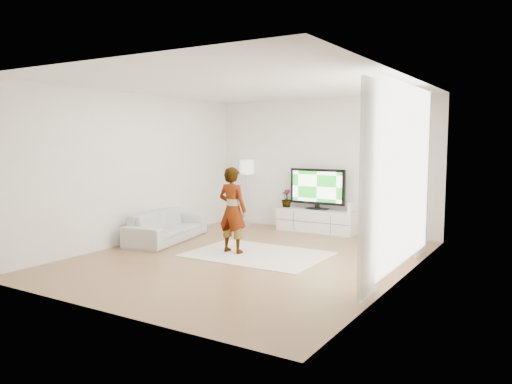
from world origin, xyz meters
The scene contains 17 objects.
floor centered at (0.00, 0.00, 0.00)m, with size 6.00×6.00×0.00m, color olive.
ceiling centered at (0.00, 0.00, 2.80)m, with size 6.00×6.00×0.00m, color white.
wall_left centered at (-2.50, 0.00, 1.40)m, with size 0.02×6.00×2.80m, color white.
wall_right centered at (2.50, 0.00, 1.40)m, with size 0.02×6.00×2.80m, color white.
wall_back centered at (0.00, 3.00, 1.40)m, with size 5.00×0.02×2.80m, color white.
wall_front centered at (0.00, -3.00, 1.40)m, with size 5.00×0.02×2.80m, color white.
window centered at (2.48, 0.30, 1.45)m, with size 0.01×2.60×2.50m, color white.
curtain_near centered at (2.40, -1.00, 1.35)m, with size 0.04×0.70×2.60m, color white.
curtain_far centered at (2.40, 1.60, 1.35)m, with size 0.04×0.70×2.60m, color white.
media_console centered at (-0.02, 2.76, 0.24)m, with size 1.70×0.48×0.48m.
television centered at (-0.02, 2.79, 0.94)m, with size 1.23×0.24×0.85m.
game_console centered at (0.72, 2.76, 0.58)m, with size 0.05×0.15×0.20m.
potted_plant centered at (-0.74, 2.77, 0.67)m, with size 0.22×0.22×0.38m, color #3F7238.
rug centered at (0.01, 0.31, 0.01)m, with size 2.26×1.63×0.01m, color beige.
player centered at (-0.42, 0.21, 0.75)m, with size 0.54×0.35×1.47m, color #334772.
sofa centered at (-2.08, 0.40, 0.29)m, with size 1.95×0.76×0.57m, color #B1B2AD.
floor_lamp centered at (-1.72, 2.70, 1.26)m, with size 0.33×0.33×1.49m.
Camera 1 is at (4.33, -6.76, 1.94)m, focal length 35.00 mm.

